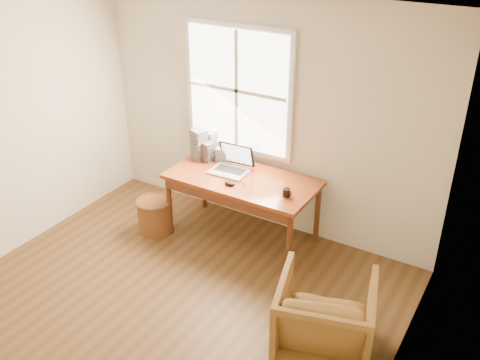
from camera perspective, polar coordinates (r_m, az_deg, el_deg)
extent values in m
cube|color=brown|center=(4.93, -10.93, -16.09)|extent=(4.00, 4.50, 0.02)
cube|color=white|center=(3.68, -14.67, 14.99)|extent=(4.00, 4.50, 0.02)
cube|color=beige|center=(5.81, 2.60, 6.87)|extent=(4.00, 0.02, 2.60)
cube|color=beige|center=(3.31, 14.76, -12.02)|extent=(0.02, 4.50, 2.60)
cube|color=silver|center=(5.83, -0.16, 9.59)|extent=(1.32, 0.05, 1.42)
cube|color=white|center=(5.81, -0.31, 9.51)|extent=(1.20, 0.02, 1.30)
cube|color=silver|center=(5.80, -0.37, 9.49)|extent=(0.04, 0.02, 1.30)
cube|color=silver|center=(5.80, -0.37, 9.49)|extent=(1.20, 0.02, 0.04)
cube|color=brown|center=(5.68, 0.26, 0.07)|extent=(1.60, 0.80, 0.04)
imported|color=brown|center=(4.54, 9.04, -14.23)|extent=(0.95, 0.96, 0.71)
cylinder|color=brown|center=(6.14, -9.04, -3.79)|extent=(0.49, 0.49, 0.39)
ellipsoid|color=black|center=(5.51, -1.10, -0.37)|extent=(0.12, 0.08, 0.04)
cylinder|color=black|center=(5.32, 4.96, -1.34)|extent=(0.10, 0.10, 0.08)
cube|color=#B2B6BE|center=(6.17, -3.20, 3.99)|extent=(0.16, 0.15, 0.27)
cube|color=#232227|center=(6.02, -3.52, 3.06)|extent=(0.16, 0.15, 0.22)
cube|color=gray|center=(6.04, -4.38, 3.80)|extent=(0.19, 0.18, 0.35)
cube|color=#B6BCC3|center=(6.00, -1.84, 2.72)|extent=(0.14, 0.12, 0.16)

